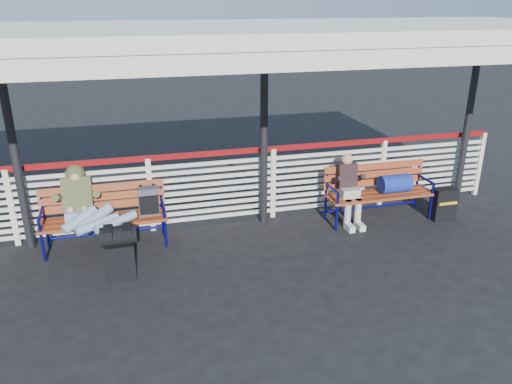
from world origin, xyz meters
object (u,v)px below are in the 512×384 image
object	(u,v)px
companion_person	(349,189)
traveler_man	(92,214)
bench_left	(115,208)
luggage_stack	(120,251)
bench_right	(385,186)
suitcase_side	(443,204)

from	to	relation	value
companion_person	traveler_man	bearing A→B (deg)	-177.43
bench_left	companion_person	distance (m)	3.67
luggage_stack	bench_right	distance (m)	4.38
suitcase_side	bench_left	bearing A→B (deg)	175.20
suitcase_side	traveler_man	bearing A→B (deg)	179.07
traveler_man	bench_right	bearing A→B (deg)	2.42
bench_left	traveler_man	xyz separation A→B (m)	(-0.31, -0.35, 0.09)
traveler_man	companion_person	world-z (taller)	traveler_man
companion_person	suitcase_side	world-z (taller)	companion_person
traveler_man	companion_person	distance (m)	3.98
luggage_stack	suitcase_side	world-z (taller)	luggage_stack
bench_right	bench_left	bearing A→B (deg)	177.95
bench_left	suitcase_side	xyz separation A→B (m)	(5.27, -0.47, -0.31)
luggage_stack	companion_person	bearing A→B (deg)	12.70
companion_person	suitcase_side	xyz separation A→B (m)	(1.60, -0.30, -0.32)
bench_right	suitcase_side	bearing A→B (deg)	-18.39
companion_person	bench_right	bearing A→B (deg)	1.52
luggage_stack	traveler_man	size ratio (longest dim) A/B	0.46
bench_left	traveler_man	bearing A→B (deg)	-131.44
traveler_man	companion_person	size ratio (longest dim) A/B	1.43
bench_left	bench_right	xyz separation A→B (m)	(4.32, -0.15, -0.00)
luggage_stack	bench_right	world-z (taller)	bench_right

